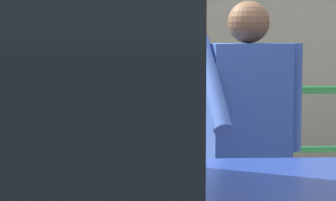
# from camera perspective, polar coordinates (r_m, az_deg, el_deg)

# --- Properties ---
(parking_meter) EXTENTS (0.17, 0.18, 1.46)m
(parking_meter) POSITION_cam_1_polar(r_m,az_deg,el_deg) (3.54, -4.13, -1.19)
(parking_meter) COLOR slate
(parking_meter) RESTS_ON sidewalk_curb
(pedestrian_at_meter) EXTENTS (0.60, 0.60, 1.62)m
(pedestrian_at_meter) POSITION_cam_1_polar(r_m,az_deg,el_deg) (3.76, 6.33, -2.89)
(pedestrian_at_meter) COLOR brown
(pedestrian_at_meter) RESTS_ON sidewalk_curb
(background_railing) EXTENTS (24.06, 0.06, 1.05)m
(background_railing) POSITION_cam_1_polar(r_m,az_deg,el_deg) (5.44, -3.96, -1.98)
(background_railing) COLOR #1E602D
(background_railing) RESTS_ON sidewalk_curb
(backdrop_wall) EXTENTS (32.00, 0.50, 3.37)m
(backdrop_wall) POSITION_cam_1_polar(r_m,az_deg,el_deg) (8.33, -3.53, 6.03)
(backdrop_wall) COLOR #ADA38E
(backdrop_wall) RESTS_ON ground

